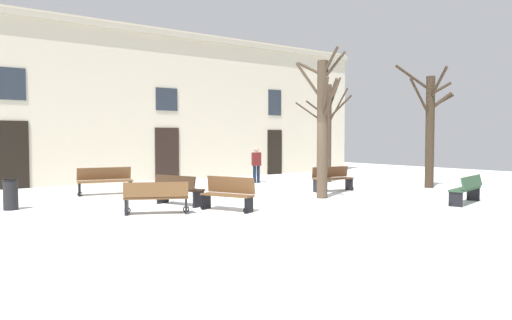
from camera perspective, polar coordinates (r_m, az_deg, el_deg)
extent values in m
plane|color=white|center=(14.77, 4.19, -5.04)|extent=(38.29, 38.29, 0.00)
cube|color=beige|center=(22.73, -11.27, 6.51)|extent=(23.93, 0.40, 7.05)
cube|color=#B1A993|center=(22.97, -11.08, 14.74)|extent=(23.93, 0.30, 0.24)
cube|color=black|center=(20.66, -27.22, 0.55)|extent=(1.18, 0.08, 2.65)
cube|color=#262D38|center=(20.76, -27.38, 8.14)|extent=(1.06, 0.06, 1.24)
cube|color=black|center=(22.56, -10.63, 0.71)|extent=(1.19, 0.08, 2.46)
cube|color=#262D38|center=(22.62, -10.68, 7.18)|extent=(1.07, 0.06, 1.04)
cube|color=black|center=(25.90, 2.25, 0.95)|extent=(0.94, 0.08, 2.41)
cube|color=#262D38|center=(25.96, 2.26, 6.90)|extent=(0.85, 0.06, 1.38)
cylinder|color=#4C3D2D|center=(15.69, 7.98, 3.60)|extent=(0.36, 0.36, 4.49)
cylinder|color=#4C3D2D|center=(15.64, 8.89, 11.62)|extent=(0.10, 0.74, 0.89)
cylinder|color=#4C3D2D|center=(15.19, 8.28, 7.43)|extent=(0.75, 0.99, 1.22)
cylinder|color=#4C3D2D|center=(15.32, 8.82, 7.13)|extent=(0.38, 1.01, 1.31)
cylinder|color=#4C3D2D|center=(15.86, 6.44, 9.33)|extent=(0.66, 0.80, 1.31)
cylinder|color=#4C3D2D|center=(15.69, 9.32, 11.06)|extent=(0.38, 0.82, 0.92)
cylinder|color=#4C3D2D|center=(16.07, 6.56, 10.80)|extent=(0.38, 0.94, 0.56)
cylinder|color=#382B1E|center=(20.03, 20.15, 3.15)|extent=(0.34, 0.34, 4.41)
cylinder|color=#382B1E|center=(19.98, 18.35, 9.34)|extent=(1.19, 0.97, 1.07)
cylinder|color=#382B1E|center=(19.54, 21.05, 8.61)|extent=(0.83, 1.25, 1.13)
cylinder|color=#382B1E|center=(20.34, 21.30, 6.61)|extent=(0.98, 0.50, 0.75)
cylinder|color=#382B1E|center=(20.48, 21.28, 7.99)|extent=(1.07, 0.35, 0.59)
cylinder|color=#382B1E|center=(20.41, 21.40, 6.60)|extent=(1.08, 0.46, 0.61)
cylinder|color=#382B1E|center=(19.65, 19.15, 7.02)|extent=(1.23, 0.21, 1.54)
cylinder|color=#423326|center=(21.50, 8.70, 3.16)|extent=(0.26, 0.26, 4.36)
cylinder|color=#423326|center=(21.54, 6.74, 5.49)|extent=(1.13, 1.11, 1.11)
cylinder|color=#423326|center=(21.97, 9.41, 7.84)|extent=(0.98, 0.28, 1.59)
cylinder|color=#423326|center=(21.09, 10.01, 6.25)|extent=(0.12, 1.37, 1.01)
cylinder|color=#423326|center=(21.35, 7.39, 6.05)|extent=(1.05, 0.51, 0.80)
cylinder|color=#423326|center=(21.23, 9.80, 6.36)|extent=(0.21, 1.08, 1.55)
cylinder|color=black|center=(25.77, 7.69, 1.92)|extent=(0.10, 0.10, 3.32)
cylinder|color=black|center=(25.84, 7.67, -1.54)|extent=(0.22, 0.22, 0.20)
cube|color=beige|center=(25.82, 7.71, 6.01)|extent=(0.24, 0.24, 0.36)
cone|color=black|center=(25.83, 7.72, 6.40)|extent=(0.30, 0.30, 0.14)
cylinder|color=black|center=(14.71, -27.38, -3.79)|extent=(0.38, 0.38, 0.80)
torus|color=black|center=(14.67, -27.41, -2.17)|extent=(0.41, 0.41, 0.04)
cube|color=#3D2819|center=(14.14, -9.13, -3.46)|extent=(0.97, 1.64, 0.05)
cube|color=#3D2819|center=(13.96, -9.76, -2.61)|extent=(0.63, 1.53, 0.38)
cube|color=black|center=(13.67, -6.92, -4.66)|extent=(0.42, 0.20, 0.48)
torus|color=black|center=(13.83, -6.40, -5.24)|extent=(0.08, 0.17, 0.17)
cube|color=black|center=(14.68, -11.17, -4.19)|extent=(0.42, 0.20, 0.48)
torus|color=black|center=(14.82, -10.64, -4.74)|extent=(0.08, 0.17, 0.17)
cube|color=brown|center=(12.64, -11.85, -4.43)|extent=(1.67, 1.15, 0.05)
cube|color=brown|center=(12.40, -11.92, -3.49)|extent=(1.50, 0.81, 0.38)
cube|color=black|center=(12.65, -8.39, -5.38)|extent=(0.24, 0.40, 0.43)
torus|color=black|center=(12.85, -8.39, -5.86)|extent=(0.17, 0.10, 0.17)
cube|color=black|center=(12.73, -15.28, -5.39)|extent=(0.24, 0.40, 0.43)
torus|color=black|center=(12.93, -15.18, -5.87)|extent=(0.17, 0.10, 0.17)
cube|color=brown|center=(17.37, -17.64, -2.44)|extent=(1.89, 0.78, 0.05)
cube|color=brown|center=(17.56, -17.75, -1.55)|extent=(1.83, 0.44, 0.43)
cube|color=black|center=(17.30, -20.45, -3.29)|extent=(0.13, 0.43, 0.47)
torus|color=black|center=(17.13, -20.39, -3.87)|extent=(0.17, 0.06, 0.17)
cube|color=black|center=(17.53, -14.85, -3.13)|extent=(0.13, 0.43, 0.47)
torus|color=black|center=(17.37, -14.73, -3.70)|extent=(0.17, 0.06, 0.17)
cube|color=brown|center=(12.90, -3.51, -4.23)|extent=(1.00, 1.54, 0.05)
cube|color=brown|center=(13.02, -3.06, -2.99)|extent=(0.70, 1.40, 0.45)
cube|color=black|center=(13.31, -6.00, -4.96)|extent=(0.36, 0.21, 0.43)
torus|color=black|center=(13.21, -6.40, -5.61)|extent=(0.10, 0.17, 0.17)
cube|color=black|center=(12.56, -0.86, -5.40)|extent=(0.36, 0.21, 0.43)
torus|color=black|center=(12.45, -1.22, -6.10)|extent=(0.10, 0.17, 0.17)
cube|color=#2D4C33|center=(15.64, 23.81, -3.18)|extent=(1.92, 0.88, 0.05)
cube|color=#2D4C33|center=(15.56, 24.50, -2.41)|extent=(1.84, 0.59, 0.36)
cube|color=black|center=(16.50, 24.63, -3.68)|extent=(0.15, 0.38, 0.45)
torus|color=black|center=(16.56, 24.08, -4.15)|extent=(0.17, 0.07, 0.17)
cube|color=black|center=(14.82, 22.85, -4.34)|extent=(0.15, 0.38, 0.45)
torus|color=black|center=(14.89, 22.25, -4.86)|extent=(0.17, 0.07, 0.17)
cube|color=#51331E|center=(17.81, 9.26, -2.22)|extent=(1.65, 0.64, 0.05)
cube|color=#51331E|center=(17.95, 8.89, -1.42)|extent=(1.60, 0.31, 0.40)
cube|color=black|center=(17.40, 7.31, -3.11)|extent=(0.11, 0.40, 0.47)
torus|color=black|center=(17.28, 7.63, -3.67)|extent=(0.17, 0.05, 0.17)
cube|color=black|center=(18.29, 11.11, -2.85)|extent=(0.11, 0.40, 0.47)
torus|color=black|center=(18.18, 11.44, -3.38)|extent=(0.17, 0.05, 0.17)
cylinder|color=black|center=(20.88, -0.18, -1.73)|extent=(0.14, 0.14, 0.76)
cylinder|color=black|center=(20.95, 0.28, -1.72)|extent=(0.14, 0.14, 0.76)
cube|color=#591919|center=(20.87, 0.05, 0.12)|extent=(0.42, 0.30, 0.59)
sphere|color=tan|center=(20.86, 0.05, 1.29)|extent=(0.21, 0.21, 0.21)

